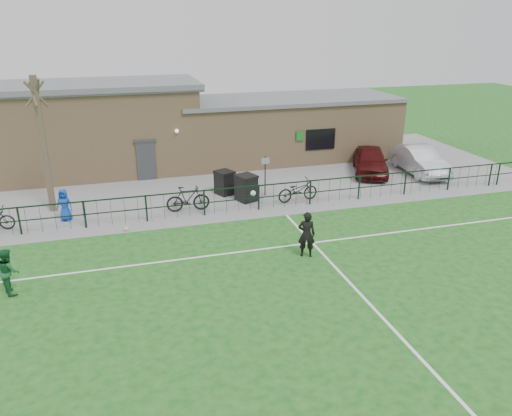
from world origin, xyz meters
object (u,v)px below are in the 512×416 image
object	(u,v)px
car_maroon	(370,160)
spectator_child	(64,205)
wheelie_bin_left	(225,183)
outfield_player	(9,271)
car_silver	(419,160)
bare_tree	(43,146)
sign_post	(265,176)
wheelie_bin_right	(246,189)
ball_ground	(126,229)
bicycle_d	(188,199)
bicycle_e	(298,190)

from	to	relation	value
car_maroon	spectator_child	bearing A→B (deg)	-146.72
spectator_child	wheelie_bin_left	bearing A→B (deg)	29.04
wheelie_bin_left	outfield_player	bearing A→B (deg)	-164.25
wheelie_bin_left	car_silver	distance (m)	11.25
bare_tree	car_silver	world-z (taller)	bare_tree
sign_post	outfield_player	world-z (taller)	sign_post
car_maroon	spectator_child	world-z (taller)	car_maroon
wheelie_bin_right	car_silver	xyz separation A→B (m)	(10.46, 1.65, 0.16)
bare_tree	ball_ground	size ratio (longest dim) A/B	28.84
wheelie_bin_left	outfield_player	xyz separation A→B (m)	(-8.62, -7.34, 0.18)
car_silver	spectator_child	size ratio (longest dim) A/B	3.23
bare_tree	sign_post	distance (m)	10.07
bicycle_d	ball_ground	bearing A→B (deg)	121.40
bicycle_e	car_silver	bearing A→B (deg)	-79.78
wheelie_bin_left	car_maroon	world-z (taller)	car_maroon
bare_tree	bicycle_e	bearing A→B (deg)	-9.77
bare_tree	outfield_player	distance (m)	7.67
bicycle_d	ball_ground	size ratio (longest dim) A/B	9.35
wheelie_bin_left	car_silver	bearing A→B (deg)	-22.36
spectator_child	outfield_player	bearing A→B (deg)	-84.40
wheelie_bin_left	ball_ground	distance (m)	5.95
sign_post	bicycle_d	size ratio (longest dim) A/B	1.03
car_maroon	spectator_child	size ratio (longest dim) A/B	3.09
car_maroon	outfield_player	bearing A→B (deg)	-129.79
bare_tree	bicycle_d	distance (m)	6.61
sign_post	ball_ground	distance (m)	7.30
bicycle_e	sign_post	bearing A→B (deg)	40.25
car_silver	bicycle_d	size ratio (longest dim) A/B	2.34
wheelie_bin_right	bicycle_e	distance (m)	2.45
car_silver	ball_ground	size ratio (longest dim) A/B	21.90
wheelie_bin_right	car_maroon	distance (m)	8.19
wheelie_bin_left	bicycle_d	xyz separation A→B (m)	(-2.09, -1.81, 0.03)
ball_ground	bare_tree	bearing A→B (deg)	133.02
bicycle_d	ball_ground	xyz separation A→B (m)	(-2.81, -1.53, -0.50)
car_maroon	car_silver	size ratio (longest dim) A/B	0.96
bare_tree	bicycle_d	bearing A→B (deg)	-16.78
car_maroon	bicycle_e	distance (m)	6.33
bicycle_d	spectator_child	xyz separation A→B (m)	(-5.24, 0.36, 0.12)
wheelie_bin_right	sign_post	xyz separation A→B (m)	(1.08, 0.45, 0.41)
car_silver	outfield_player	world-z (taller)	car_silver
car_silver	outfield_player	distance (m)	21.33
wheelie_bin_right	bicycle_e	bearing A→B (deg)	-37.32
sign_post	bicycle_e	xyz separation A→B (m)	(1.26, -1.20, -0.47)
spectator_child	outfield_player	distance (m)	6.02
wheelie_bin_right	bicycle_e	world-z (taller)	wheelie_bin_right
sign_post	bicycle_e	size ratio (longest dim) A/B	0.99
sign_post	outfield_player	bearing A→B (deg)	-147.82
car_maroon	ball_ground	xyz separation A→B (m)	(-13.51, -4.53, -0.66)
wheelie_bin_right	outfield_player	size ratio (longest dim) A/B	0.79
car_maroon	sign_post	bearing A→B (deg)	-140.13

